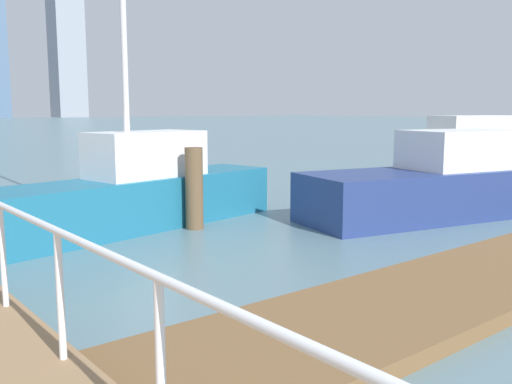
% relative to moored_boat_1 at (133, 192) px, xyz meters
% --- Properties ---
extents(ground_plane, '(300.00, 300.00, 0.00)m').
position_rel_moored_boat_1_xyz_m(ground_plane, '(-0.50, 4.48, -0.74)').
color(ground_plane, slate).
extents(floating_dock, '(12.82, 2.00, 0.18)m').
position_rel_moored_boat_1_xyz_m(floating_dock, '(2.41, -6.42, -0.65)').
color(floating_dock, brown).
rests_on(floating_dock, ground_plane).
extents(boardwalk_railing, '(0.06, 28.71, 1.08)m').
position_rel_moored_boat_1_xyz_m(boardwalk_railing, '(-3.65, -5.99, 0.49)').
color(boardwalk_railing, white).
rests_on(boardwalk_railing, boardwalk).
extents(dock_piling_2, '(0.27, 0.27, 1.69)m').
position_rel_moored_boat_1_xyz_m(dock_piling_2, '(12.43, -0.50, 0.10)').
color(dock_piling_2, '#473826').
rests_on(dock_piling_2, ground_plane).
extents(dock_piling_3, '(0.36, 0.36, 1.64)m').
position_rel_moored_boat_1_xyz_m(dock_piling_3, '(0.95, -0.81, 0.08)').
color(dock_piling_3, brown).
rests_on(dock_piling_3, ground_plane).
extents(moored_boat_1, '(7.05, 2.70, 9.11)m').
position_rel_moored_boat_1_xyz_m(moored_boat_1, '(0.00, 0.00, 0.00)').
color(moored_boat_1, '#1E6B8C').
rests_on(moored_boat_1, ground_plane).
extents(moored_boat_4, '(6.59, 3.34, 1.92)m').
position_rel_moored_boat_1_xyz_m(moored_boat_4, '(5.96, -3.15, -0.01)').
color(moored_boat_4, navy).
rests_on(moored_boat_4, ground_plane).
extents(moored_boat_5, '(6.34, 2.81, 2.21)m').
position_rel_moored_boat_1_xyz_m(moored_boat_5, '(10.61, -1.77, 0.08)').
color(moored_boat_5, beige).
rests_on(moored_boat_5, ground_plane).
extents(skyline_tower_6, '(8.84, 8.03, 55.57)m').
position_rel_moored_boat_1_xyz_m(skyline_tower_6, '(59.71, 159.11, 27.04)').
color(skyline_tower_6, '#8C939E').
rests_on(skyline_tower_6, ground_plane).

